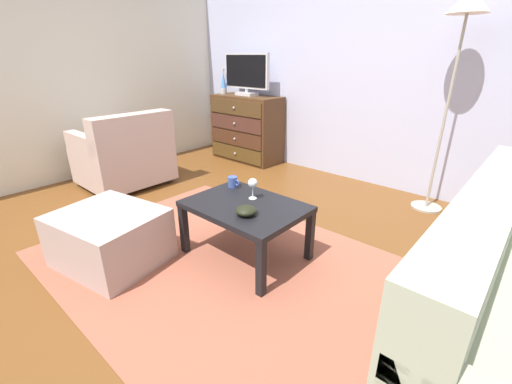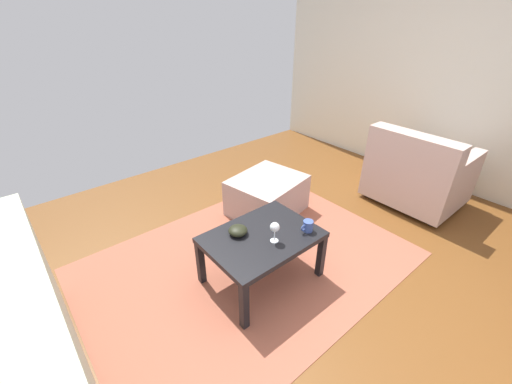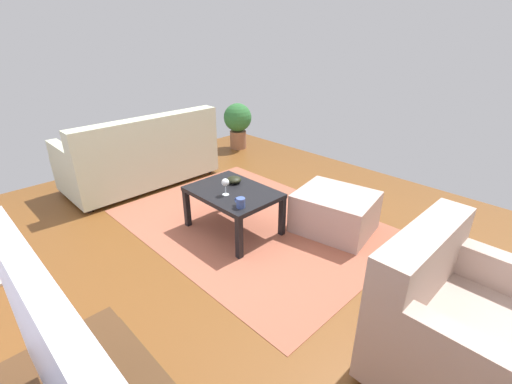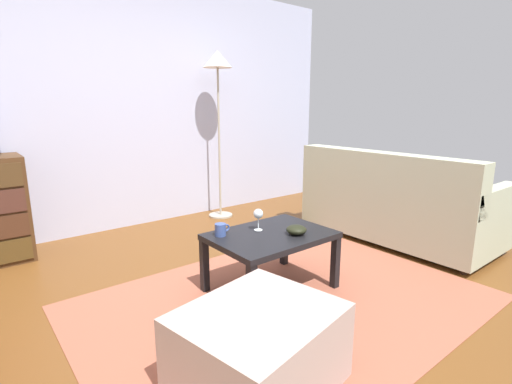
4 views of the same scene
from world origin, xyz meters
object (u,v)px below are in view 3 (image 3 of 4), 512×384
coffee_table (233,196)px  ottoman (335,212)px  bowl_decorative (234,180)px  mug (240,203)px  couch_large (142,157)px  wine_glass (225,183)px  potted_plant (238,122)px  armchair (456,326)px

coffee_table → ottoman: 0.99m
bowl_decorative → coffee_table: bearing=135.0°
mug → bowl_decorative: (0.43, -0.30, -0.01)m
couch_large → mug: bearing=176.4°
mug → ottoman: (-0.37, -0.87, -0.27)m
couch_large → wine_glass: bearing=178.2°
mug → couch_large: size_ratio=0.06×
bowl_decorative → couch_large: couch_large is taller
mug → bowl_decorative: 0.52m
couch_large → ottoman: bearing=-162.0°
coffee_table → potted_plant: 2.59m
coffee_table → wine_glass: size_ratio=5.24×
wine_glass → couch_large: size_ratio=0.09×
bowl_decorative → mug: bearing=144.8°
armchair → wine_glass: bearing=-2.0°
potted_plant → couch_large: bearing=98.1°
bowl_decorative → potted_plant: 2.41m
coffee_table → potted_plant: (1.90, -1.76, 0.07)m
mug → potted_plant: size_ratio=0.16×
coffee_table → potted_plant: size_ratio=1.14×
coffee_table → ottoman: size_ratio=1.18×
mug → ottoman: bearing=-113.2°
coffee_table → ottoman: coffee_table is taller
coffee_table → couch_large: couch_large is taller
couch_large → potted_plant: size_ratio=2.47×
couch_large → bowl_decorative: bearing=-173.3°
couch_large → armchair: couch_large is taller
mug → bowl_decorative: bearing=-35.2°
coffee_table → couch_large: 1.64m
wine_glass → bowl_decorative: bearing=-56.8°
coffee_table → potted_plant: bearing=-42.8°
coffee_table → bowl_decorative: size_ratio=5.82×
coffee_table → armchair: 2.03m
wine_glass → ottoman: 1.09m
bowl_decorative → couch_large: 1.53m
mug → ottoman: size_ratio=0.16×
wine_glass → mug: bearing=166.1°
couch_large → armchair: size_ratio=2.00×
ottoman → potted_plant: size_ratio=0.97×
couch_large → ottoman: (-2.32, -0.75, -0.15)m
coffee_table → wine_glass: 0.20m
bowl_decorative → potted_plant: bearing=-42.6°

